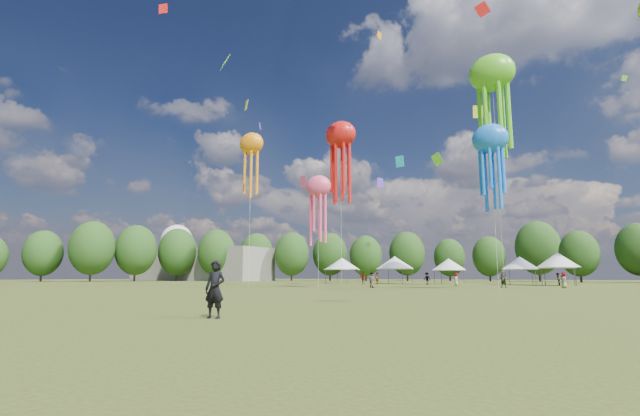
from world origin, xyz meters
The scene contains 10 objects.
ground centered at (0.00, 0.00, 0.00)m, with size 300.00×300.00×0.00m, color #384416.
observer_main centered at (6.98, -2.49, 0.83)m, with size 0.60×0.40×1.65m, color black.
spectator_near centered at (-3.60, 30.67, 0.79)m, with size 0.77×0.60×1.58m, color gray.
spectators_far centered at (0.95, 46.53, 0.82)m, with size 27.20×16.92×1.75m.
festival_tents centered at (-4.52, 54.90, 3.14)m, with size 37.10×9.78×4.30m.
show_kites centered at (6.90, 40.51, 21.59)m, with size 55.04×20.65×32.10m.
small_kites centered at (-0.17, 41.97, 29.56)m, with size 68.05×64.13×45.79m.
treeline centered at (-3.87, 62.51, 6.54)m, with size 201.57×95.24×13.43m.
hangar centered at (-72.00, 72.00, 4.00)m, with size 40.00×12.00×8.00m, color gray.
radome centered at (-88.00, 78.00, 9.99)m, with size 9.00×9.00×16.00m.
Camera 1 is at (16.49, -12.17, 1.20)m, focal length 25.42 mm.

